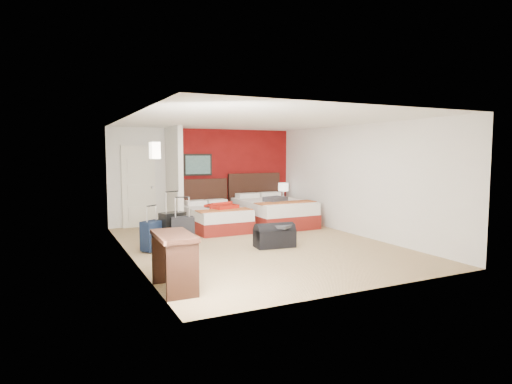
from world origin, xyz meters
TOP-DOWN VIEW (x-y plane):
  - ground at (0.00, 0.00)m, footprint 6.50×6.50m
  - room_walls at (-1.40, 1.42)m, footprint 5.02×6.52m
  - red_accent_panel at (0.75, 3.23)m, footprint 3.50×0.04m
  - partition_wall at (-1.00, 2.61)m, footprint 0.12×1.20m
  - entry_door at (-1.75, 3.20)m, footprint 0.82×0.06m
  - bed_left at (-0.15, 1.98)m, footprint 1.28×1.81m
  - bed_right at (1.42, 1.99)m, footprint 1.54×2.18m
  - red_suitcase_open at (-0.05, 1.88)m, footprint 0.79×0.95m
  - jacket_bundle at (1.32, 1.69)m, footprint 0.60×0.53m
  - nightstand at (2.16, 2.77)m, footprint 0.39×0.39m
  - table_lamp at (2.16, 2.77)m, footprint 0.29×0.29m
  - suitcase_black at (-1.65, 0.37)m, footprint 0.53×0.42m
  - suitcase_charcoal at (-1.53, 0.08)m, footprint 0.47×0.34m
  - suitcase_navy at (-2.06, 0.33)m, footprint 0.47×0.43m
  - duffel_bag at (0.22, -0.32)m, footprint 0.81×0.49m
  - jacket_draped at (0.37, -0.37)m, footprint 0.55×0.53m
  - desk at (-2.28, -2.11)m, footprint 0.50×0.95m

SIDE VIEW (x-z plane):
  - ground at x=0.00m, z-range 0.00..0.00m
  - duffel_bag at x=0.22m, z-range 0.00..0.39m
  - nightstand at x=2.16m, z-range 0.00..0.51m
  - bed_left at x=-0.15m, z-range 0.00..0.54m
  - suitcase_navy at x=-2.06m, z-range 0.00..0.56m
  - suitcase_charcoal at x=-1.53m, z-range 0.00..0.63m
  - bed_right at x=1.42m, z-range 0.00..0.65m
  - suitcase_black at x=-1.65m, z-range 0.00..0.69m
  - desk at x=-2.28m, z-range 0.00..0.78m
  - jacket_draped at x=0.37m, z-range 0.39..0.45m
  - red_suitcase_open at x=-0.05m, z-range 0.54..0.64m
  - jacket_bundle at x=1.32m, z-range 0.65..0.77m
  - table_lamp at x=2.16m, z-range 0.51..1.02m
  - entry_door at x=-1.75m, z-range 0.00..2.05m
  - red_accent_panel at x=0.75m, z-range 0.00..2.50m
  - partition_wall at x=-1.00m, z-range 0.00..2.50m
  - room_walls at x=-1.40m, z-range 0.01..2.51m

